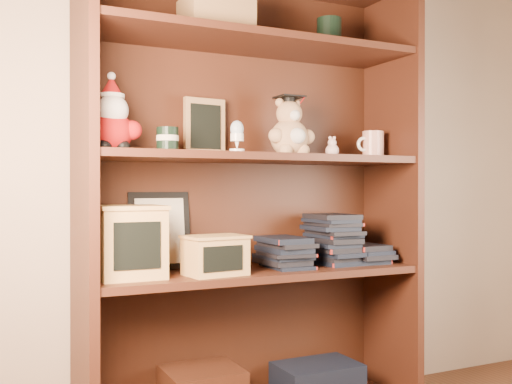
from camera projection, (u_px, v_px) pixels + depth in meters
bookcase at (249, 203)px, 2.13m from camera, size 1.20×0.35×1.60m
shelf_lower at (256, 273)px, 2.08m from camera, size 1.14×0.33×0.02m
shelf_upper at (256, 158)px, 2.08m from camera, size 1.14×0.33×0.02m
santa_plush at (112, 121)px, 1.86m from camera, size 0.18×0.13×0.25m
teachers_tin at (167, 140)px, 1.94m from camera, size 0.07×0.07×0.08m
chalkboard_plaque at (205, 128)px, 2.12m from camera, size 0.16×0.09×0.20m
egg_cup at (237, 135)px, 1.97m from camera, size 0.05×0.05×0.11m
grad_teddy_bear at (290, 132)px, 2.13m from camera, size 0.18×0.15×0.22m
pink_figurine at (332, 149)px, 2.22m from camera, size 0.05×0.05×0.08m
teacher_mug at (373, 145)px, 2.30m from camera, size 0.12×0.08×0.10m
certificate_frame at (160, 231)px, 2.07m from camera, size 0.22×0.06×0.27m
treats_box at (129, 241)px, 1.89m from camera, size 0.21×0.21×0.23m
pencils_box at (215, 255)px, 1.95m from camera, size 0.21×0.16×0.13m
book_stack_left at (285, 252)px, 2.13m from camera, size 0.14×0.20×0.11m
book_stack_mid at (333, 239)px, 2.22m from camera, size 0.14×0.20×0.19m
book_stack_right at (363, 254)px, 2.28m from camera, size 0.14×0.20×0.06m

